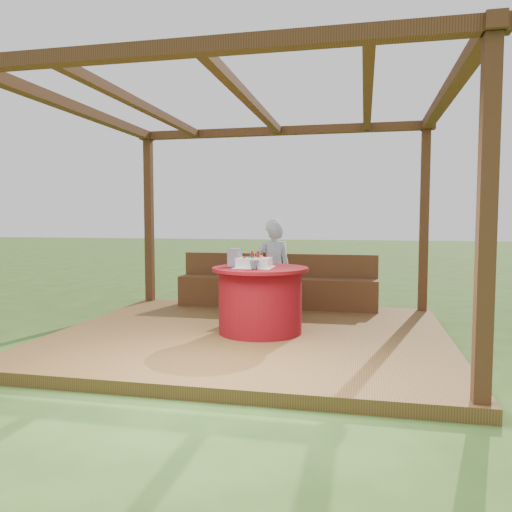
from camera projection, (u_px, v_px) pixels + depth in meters
The scene contains 10 objects.
ground at pixel (252, 342), 5.91m from camera, with size 60.00×60.00×0.00m, color #32551C.
deck at pixel (252, 337), 5.90m from camera, with size 4.50×4.00×0.12m, color brown.
pergola at pixel (251, 136), 5.73m from camera, with size 4.50×4.00×2.72m.
bench at pixel (277, 290), 7.55m from camera, with size 3.00×0.42×0.80m.
table at pixel (260, 299), 5.83m from camera, with size 1.12×1.12×0.77m.
chair at pixel (273, 280), 7.00m from camera, with size 0.54×0.54×0.86m.
elderly_woman at pixel (273, 268), 6.73m from camera, with size 0.55×0.44×1.34m.
birthday_cake at pixel (254, 263), 5.75m from camera, with size 0.43×0.43×0.19m.
gift_bag at pixel (235, 257), 5.90m from camera, with size 0.15×0.10×0.21m, color #CD85BD.
drinking_glass at pixel (254, 265), 5.53m from camera, with size 0.11×0.11×0.10m, color white.
Camera 1 is at (1.29, -5.67, 1.44)m, focal length 35.00 mm.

